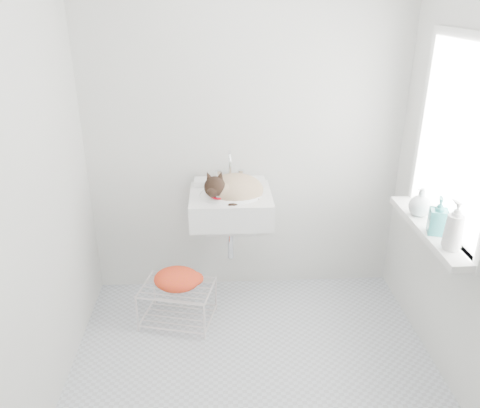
{
  "coord_description": "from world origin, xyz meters",
  "views": [
    {
      "loc": [
        -0.2,
        -2.18,
        2.05
      ],
      "look_at": [
        -0.06,
        0.5,
        0.88
      ],
      "focal_mm": 35.79,
      "sensor_mm": 36.0,
      "label": 1
    }
  ],
  "objects_px": {
    "bottle_c": "(418,215)",
    "bottle_b": "(435,233)",
    "sink": "(231,194)",
    "bottle_a": "(450,249)",
    "wire_rack": "(178,302)",
    "cat": "(233,189)"
  },
  "relations": [
    {
      "from": "cat",
      "to": "bottle_a",
      "type": "relative_size",
      "value": 2.04
    },
    {
      "from": "wire_rack",
      "to": "bottle_c",
      "type": "distance_m",
      "value": 1.65
    },
    {
      "from": "bottle_a",
      "to": "bottle_c",
      "type": "bearing_deg",
      "value": 90.0
    },
    {
      "from": "sink",
      "to": "wire_rack",
      "type": "xyz_separation_m",
      "value": [
        -0.37,
        -0.21,
        -0.7
      ]
    },
    {
      "from": "wire_rack",
      "to": "bottle_a",
      "type": "xyz_separation_m",
      "value": [
        1.48,
        -0.6,
        0.7
      ]
    },
    {
      "from": "bottle_b",
      "to": "bottle_c",
      "type": "relative_size",
      "value": 1.23
    },
    {
      "from": "sink",
      "to": "bottle_c",
      "type": "height_order",
      "value": "sink"
    },
    {
      "from": "bottle_b",
      "to": "bottle_c",
      "type": "distance_m",
      "value": 0.24
    },
    {
      "from": "cat",
      "to": "bottle_a",
      "type": "xyz_separation_m",
      "value": [
        1.1,
        -0.79,
        -0.04
      ]
    },
    {
      "from": "bottle_b",
      "to": "sink",
      "type": "bearing_deg",
      "value": 150.58
    },
    {
      "from": "sink",
      "to": "cat",
      "type": "relative_size",
      "value": 1.19
    },
    {
      "from": "sink",
      "to": "bottle_b",
      "type": "height_order",
      "value": "sink"
    },
    {
      "from": "bottle_a",
      "to": "cat",
      "type": "bearing_deg",
      "value": 144.33
    },
    {
      "from": "wire_rack",
      "to": "bottle_a",
      "type": "distance_m",
      "value": 1.75
    },
    {
      "from": "sink",
      "to": "bottle_a",
      "type": "height_order",
      "value": "bottle_a"
    },
    {
      "from": "bottle_c",
      "to": "bottle_b",
      "type": "bearing_deg",
      "value": -90.0
    },
    {
      "from": "sink",
      "to": "bottle_b",
      "type": "relative_size",
      "value": 2.56
    },
    {
      "from": "bottle_a",
      "to": "wire_rack",
      "type": "bearing_deg",
      "value": 157.98
    },
    {
      "from": "bottle_a",
      "to": "bottle_b",
      "type": "relative_size",
      "value": 1.06
    },
    {
      "from": "bottle_a",
      "to": "bottle_c",
      "type": "distance_m",
      "value": 0.42
    },
    {
      "from": "cat",
      "to": "bottle_c",
      "type": "distance_m",
      "value": 1.16
    },
    {
      "from": "sink",
      "to": "bottle_b",
      "type": "distance_m",
      "value": 1.28
    }
  ]
}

